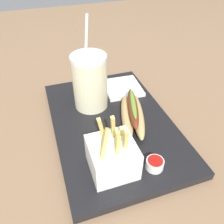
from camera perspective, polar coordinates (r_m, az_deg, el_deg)
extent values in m
cube|color=#8C6B4C|center=(0.63, 0.00, -4.21)|extent=(2.40, 2.40, 0.02)
cube|color=black|center=(0.62, 0.00, -2.87)|extent=(0.45, 0.30, 0.02)
cylinder|color=beige|center=(0.63, -5.39, 6.95)|extent=(0.09, 0.09, 0.14)
cylinder|color=white|center=(0.59, -5.84, 13.17)|extent=(0.09, 0.09, 0.01)
cylinder|color=white|center=(0.58, -6.34, 17.93)|extent=(0.02, 0.02, 0.10)
cube|color=white|center=(0.48, 0.06, -11.02)|extent=(0.09, 0.09, 0.07)
cube|color=#E5C660|center=(0.44, 3.36, -7.44)|extent=(0.02, 0.01, 0.07)
cube|color=#E5C660|center=(0.44, -2.40, -4.77)|extent=(0.03, 0.03, 0.09)
cube|color=#E5C660|center=(0.44, 1.37, -9.32)|extent=(0.02, 0.01, 0.06)
cube|color=#E5C660|center=(0.45, 0.28, -3.86)|extent=(0.03, 0.02, 0.08)
cube|color=#E5C660|center=(0.42, -2.11, -9.12)|extent=(0.03, 0.03, 0.08)
cube|color=#E5C660|center=(0.44, 1.22, -6.91)|extent=(0.03, 0.01, 0.07)
cube|color=#E5C660|center=(0.47, 2.77, -5.04)|extent=(0.03, 0.02, 0.05)
ellipsoid|color=tan|center=(0.61, 6.35, -0.90)|extent=(0.18, 0.08, 0.03)
ellipsoid|color=tan|center=(0.60, 3.66, -0.94)|extent=(0.18, 0.08, 0.03)
ellipsoid|color=maroon|center=(0.59, 5.16, 1.17)|extent=(0.16, 0.07, 0.02)
ellipsoid|color=#6B9E33|center=(0.58, 5.24, 2.18)|extent=(0.12, 0.05, 0.01)
cylinder|color=white|center=(0.51, 10.46, -12.47)|extent=(0.04, 0.04, 0.02)
cylinder|color=#B2140F|center=(0.50, 10.58, -11.84)|extent=(0.03, 0.03, 0.01)
cube|color=white|center=(0.73, 2.60, 5.98)|extent=(0.12, 0.12, 0.01)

